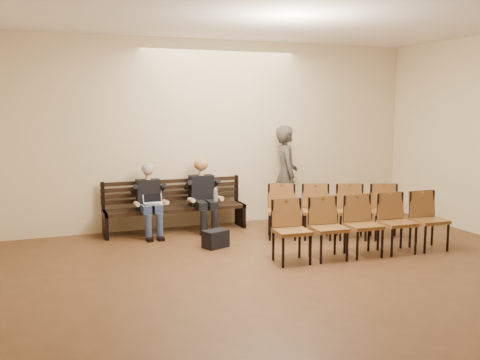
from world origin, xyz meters
The scene contains 11 objects.
ground centered at (0.00, 0.00, 0.00)m, with size 10.00×10.00×0.00m, color brown.
room_walls centered at (0.00, 0.79, 2.54)m, with size 8.02×10.01×3.51m.
bench centered at (-0.99, 4.65, 0.23)m, with size 2.60×0.90×0.45m, color black.
seated_man centered at (-1.49, 4.53, 0.61)m, with size 0.51×0.70×1.22m, color black, non-canonical shape.
seated_woman centered at (-0.50, 4.53, 0.62)m, with size 0.53×0.74×1.24m, color black, non-canonical shape.
laptop centered at (-1.44, 4.36, 0.57)m, with size 0.33×0.26×0.24m, color silver.
water_bottle centered at (-0.34, 4.29, 0.57)m, with size 0.07×0.07×0.25m, color silver.
bag centered at (-0.66, 3.34, 0.14)m, with size 0.39×0.26×0.28m, color black.
passerby centered at (1.20, 4.58, 1.10)m, with size 0.80×0.53×2.19m, color #3B3530.
chair_row_front centered at (1.30, 2.07, 0.47)m, with size 2.87×0.51×0.93m, color brown.
chair_row_back centered at (1.44, 3.18, 0.47)m, with size 2.28×0.51×0.94m, color brown.
Camera 1 is at (-3.32, -4.69, 2.30)m, focal length 40.00 mm.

